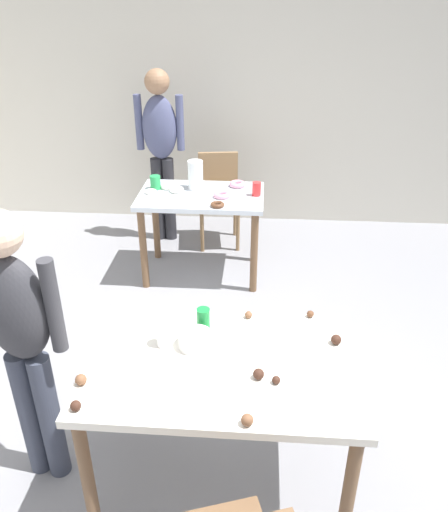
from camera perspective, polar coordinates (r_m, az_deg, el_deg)
name	(u,v)px	position (r m, az deg, el deg)	size (l,w,h in m)	color
ground_plane	(232,445)	(3.06, 0.93, -20.28)	(6.40, 6.40, 0.00)	gray
wall_back	(253,96)	(5.32, 3.21, 17.40)	(6.40, 0.10, 2.60)	beige
dining_table_near	(222,377)	(2.46, -0.23, -13.35)	(1.27, 0.83, 0.75)	silver
dining_table_far	(201,208)	(4.30, -2.54, 5.39)	(1.03, 0.65, 0.75)	silver
chair_far_table	(219,193)	(4.97, -0.60, 7.02)	(0.45, 0.45, 0.87)	olive
person_girl_near	(21,333)	(2.52, -21.74, -7.93)	(0.46, 0.24, 1.49)	#383D4C
person_adult_far	(161,141)	(4.89, -7.09, 12.58)	(0.45, 0.22, 1.64)	#28282D
mixing_bowl	(196,340)	(2.47, -3.19, -9.33)	(0.16, 0.16, 0.07)	white
soda_can	(203,320)	(2.56, -2.31, -7.10)	(0.07, 0.07, 0.12)	#198438
fork_near	(267,330)	(2.59, 4.87, -8.28)	(0.17, 0.02, 0.01)	silver
cup_near_0	(164,335)	(2.48, -6.69, -8.73)	(0.07, 0.07, 0.12)	white
cake_ball_0	(76,406)	(2.25, -16.22, -15.74)	(0.05, 0.05, 0.05)	#3D2319
cake_ball_1	(259,374)	(2.31, 3.87, -13.00)	(0.05, 0.05, 0.05)	#3D2319
cake_ball_2	(336,340)	(2.55, 12.40, -9.10)	(0.05, 0.05, 0.05)	#3D2319
cake_ball_3	(248,315)	(2.67, 2.75, -6.56)	(0.04, 0.04, 0.04)	brown
cake_ball_4	(247,420)	(2.11, 2.61, -17.80)	(0.05, 0.05, 0.05)	brown
cake_ball_5	(310,314)	(2.71, 9.60, -6.40)	(0.04, 0.04, 0.04)	brown
cake_ball_6	(276,380)	(2.29, 5.84, -13.60)	(0.04, 0.04, 0.04)	#3D2319
cake_ball_7	(163,325)	(2.61, -6.77, -7.60)	(0.04, 0.04, 0.04)	brown
cake_ball_8	(81,380)	(2.36, -15.67, -13.14)	(0.05, 0.05, 0.05)	brown
pitcher_far	(195,175)	(4.33, -3.20, 9.01)	(0.13, 0.13, 0.24)	white
cup_far_0	(257,189)	(4.21, 3.65, 7.47)	(0.07, 0.07, 0.11)	red
cup_far_1	(155,182)	(4.38, -7.66, 8.13)	(0.09, 0.09, 0.12)	green
donut_far_0	(151,192)	(4.30, -8.15, 7.11)	(0.10, 0.10, 0.03)	white
donut_far_1	(177,190)	(4.31, -5.32, 7.37)	(0.12, 0.12, 0.04)	white
donut_far_2	(237,184)	(4.41, 1.50, 8.03)	(0.14, 0.14, 0.04)	pink
donut_far_3	(217,205)	(3.99, -0.74, 5.74)	(0.11, 0.11, 0.03)	brown
donut_far_4	(222,195)	(4.18, -0.24, 6.83)	(0.14, 0.14, 0.04)	pink
donut_far_5	(168,186)	(4.40, -6.27, 7.74)	(0.12, 0.12, 0.04)	white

